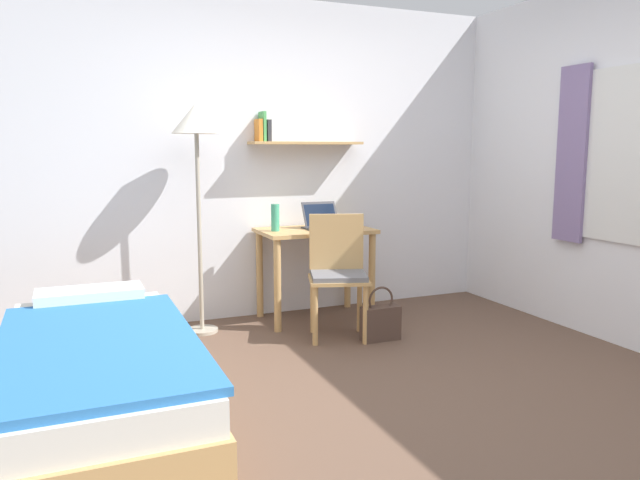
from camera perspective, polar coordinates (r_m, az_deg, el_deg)
The scene contains 10 objects.
ground_plane at distance 3.54m, azimuth 6.29°, elevation -14.74°, with size 5.28×5.28×0.00m, color brown.
wall_back at distance 5.11m, azimuth -4.63°, elevation 7.49°, with size 4.40×0.27×2.60m.
bed at distance 3.36m, azimuth -20.01°, elevation -12.10°, with size 0.91×2.00×0.54m.
desk at distance 4.96m, azimuth -0.47°, elevation -0.73°, with size 0.91×0.56×0.75m.
desk_chair at distance 4.52m, azimuth 1.68°, elevation -2.81°, with size 0.53×0.50×0.91m.
standing_lamp at distance 4.61m, azimuth -11.51°, elevation 9.74°, with size 0.36×0.36×1.72m.
laptop at distance 4.96m, azimuth 0.18°, elevation 1.71°, with size 0.30×0.24×0.21m.
water_bottle at distance 4.81m, azimuth -4.22°, elevation 2.11°, with size 0.07×0.07×0.22m, color #42A87F.
book_stack at distance 5.09m, azimuth 2.58°, elevation 1.58°, with size 0.19×0.25×0.05m.
handbag at distance 4.52m, azimuth 5.70°, elevation -7.63°, with size 0.29×0.11×0.40m.
Camera 1 is at (-1.60, -2.83, 1.40)m, focal length 34.13 mm.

